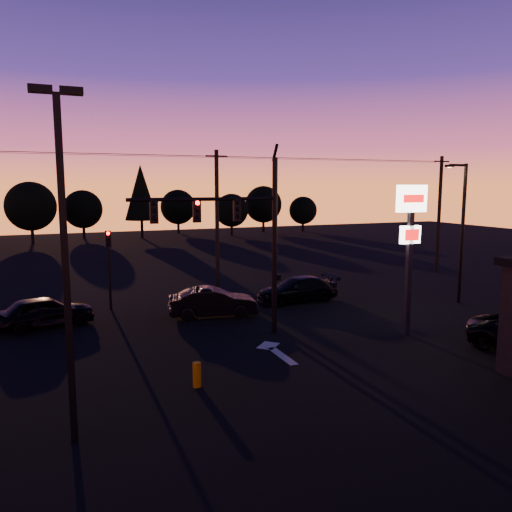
{
  "coord_description": "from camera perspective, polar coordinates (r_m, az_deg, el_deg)",
  "views": [
    {
      "loc": [
        -7.75,
        -16.37,
        6.76
      ],
      "look_at": [
        1.0,
        5.0,
        3.5
      ],
      "focal_mm": 35.0,
      "sensor_mm": 36.0,
      "label": 1
    }
  ],
  "objects": [
    {
      "name": "ground",
      "position": [
        19.33,
        2.94,
        -12.44
      ],
      "size": [
        120.0,
        120.0,
        0.0
      ],
      "primitive_type": "plane",
      "color": "black",
      "rests_on": "ground"
    },
    {
      "name": "lane_arrow",
      "position": [
        20.95,
        2.23,
        -10.77
      ],
      "size": [
        1.2,
        3.1,
        0.01
      ],
      "color": "beige",
      "rests_on": "ground"
    },
    {
      "name": "traffic_signal_mast",
      "position": [
        21.83,
        -1.67,
        3.24
      ],
      "size": [
        6.79,
        0.52,
        8.58
      ],
      "color": "black",
      "rests_on": "ground"
    },
    {
      "name": "secondary_signal",
      "position": [
        28.26,
        -16.46,
        -0.23
      ],
      "size": [
        0.3,
        0.31,
        4.35
      ],
      "color": "black",
      "rests_on": "ground"
    },
    {
      "name": "parking_lot_light",
      "position": [
        13.46,
        -21.07,
        1.15
      ],
      "size": [
        1.25,
        0.3,
        9.14
      ],
      "color": "black",
      "rests_on": "ground"
    },
    {
      "name": "pylon_sign",
      "position": [
        23.24,
        17.24,
        3.12
      ],
      "size": [
        1.5,
        0.28,
        6.8
      ],
      "color": "black",
      "rests_on": "ground"
    },
    {
      "name": "streetlight",
      "position": [
        30.87,
        22.42,
        3.08
      ],
      "size": [
        1.55,
        0.35,
        8.0
      ],
      "color": "black",
      "rests_on": "ground"
    },
    {
      "name": "utility_pole_1",
      "position": [
        31.97,
        -4.47,
        4.12
      ],
      "size": [
        1.4,
        0.26,
        9.0
      ],
      "color": "black",
      "rests_on": "ground"
    },
    {
      "name": "utility_pole_2",
      "position": [
        41.2,
        20.19,
        4.52
      ],
      "size": [
        1.4,
        0.26,
        9.0
      ],
      "color": "black",
      "rests_on": "ground"
    },
    {
      "name": "power_wires",
      "position": [
        31.95,
        -4.55,
        11.25
      ],
      "size": [
        36.0,
        1.22,
        0.07
      ],
      "color": "black",
      "rests_on": "ground"
    },
    {
      "name": "bollard",
      "position": [
        17.44,
        -6.77,
        -13.32
      ],
      "size": [
        0.28,
        0.28,
        0.85
      ],
      "primitive_type": "cylinder",
      "color": "#BE7000",
      "rests_on": "ground"
    },
    {
      "name": "tree_2",
      "position": [
        64.46,
        -24.35,
        5.2
      ],
      "size": [
        5.77,
        5.78,
        7.26
      ],
      "color": "black",
      "rests_on": "ground"
    },
    {
      "name": "tree_3",
      "position": [
        68.54,
        -19.18,
        5.07
      ],
      "size": [
        4.95,
        4.95,
        6.22
      ],
      "color": "black",
      "rests_on": "ground"
    },
    {
      "name": "tree_4",
      "position": [
        66.26,
        -13.02,
        7.1
      ],
      "size": [
        4.18,
        4.18,
        9.5
      ],
      "color": "black",
      "rests_on": "ground"
    },
    {
      "name": "tree_5",
      "position": [
        72.4,
        -8.91,
        5.55
      ],
      "size": [
        4.95,
        4.95,
        6.22
      ],
      "color": "black",
      "rests_on": "ground"
    },
    {
      "name": "tree_6",
      "position": [
        68.36,
        -2.8,
        5.23
      ],
      "size": [
        4.54,
        4.54,
        5.71
      ],
      "color": "black",
      "rests_on": "ground"
    },
    {
      "name": "tree_7",
      "position": [
        73.3,
        0.85,
        5.92
      ],
      "size": [
        5.36,
        5.36,
        6.74
      ],
      "color": "black",
      "rests_on": "ground"
    },
    {
      "name": "tree_8",
      "position": [
        75.01,
        5.39,
        5.21
      ],
      "size": [
        4.12,
        4.12,
        5.19
      ],
      "color": "black",
      "rests_on": "ground"
    },
    {
      "name": "car_left",
      "position": [
        26.11,
        -22.98,
        -5.89
      ],
      "size": [
        4.8,
        2.81,
        1.54
      ],
      "primitive_type": "imported",
      "rotation": [
        0.0,
        0.0,
        1.81
      ],
      "color": "black",
      "rests_on": "ground"
    },
    {
      "name": "car_mid",
      "position": [
        26.13,
        -4.93,
        -5.28
      ],
      "size": [
        4.79,
        2.4,
        1.51
      ],
      "primitive_type": "imported",
      "rotation": [
        0.0,
        0.0,
        1.39
      ],
      "color": "black",
      "rests_on": "ground"
    },
    {
      "name": "car_right",
      "position": [
        29.51,
        4.76,
        -3.82
      ],
      "size": [
        4.97,
        2.1,
        1.43
      ],
      "primitive_type": "imported",
      "rotation": [
        0.0,
        0.0,
        -1.55
      ],
      "color": "black",
      "rests_on": "ground"
    }
  ]
}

